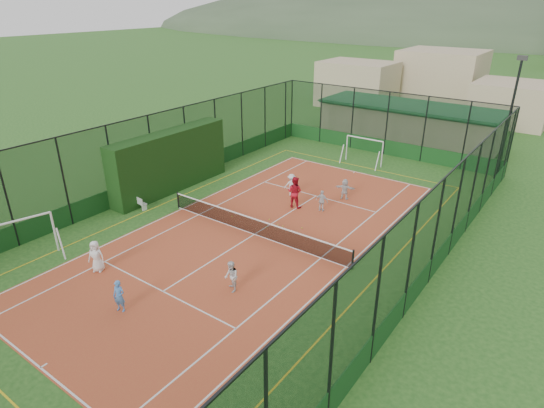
# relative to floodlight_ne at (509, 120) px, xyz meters

# --- Properties ---
(ground) EXTENTS (300.00, 300.00, 0.00)m
(ground) POSITION_rel_floodlight_ne_xyz_m (-8.60, -16.60, -4.12)
(ground) COLOR #21521C
(ground) RESTS_ON ground
(court_slab) EXTENTS (11.17, 23.97, 0.01)m
(court_slab) POSITION_rel_floodlight_ne_xyz_m (-8.60, -16.60, -4.12)
(court_slab) COLOR #B13B27
(court_slab) RESTS_ON ground
(tennis_net) EXTENTS (11.67, 0.12, 1.06)m
(tennis_net) POSITION_rel_floodlight_ne_xyz_m (-8.60, -16.60, -3.59)
(tennis_net) COLOR black
(tennis_net) RESTS_ON ground
(perimeter_fence) EXTENTS (18.12, 34.12, 5.00)m
(perimeter_fence) POSITION_rel_floodlight_ne_xyz_m (-8.60, -16.60, -1.62)
(perimeter_fence) COLOR black
(perimeter_fence) RESTS_ON ground
(floodlight_ne) EXTENTS (0.60, 0.26, 8.25)m
(floodlight_ne) POSITION_rel_floodlight_ne_xyz_m (0.00, 0.00, 0.00)
(floodlight_ne) COLOR black
(floodlight_ne) RESTS_ON ground
(clubhouse) EXTENTS (15.20, 7.20, 3.15)m
(clubhouse) POSITION_rel_floodlight_ne_xyz_m (-8.60, 5.40, -2.55)
(clubhouse) COLOR tan
(clubhouse) RESTS_ON ground
(hedge_left) EXTENTS (1.33, 8.86, 3.88)m
(hedge_left) POSITION_rel_floodlight_ne_xyz_m (-16.90, -14.75, -2.19)
(hedge_left) COLOR black
(hedge_left) RESTS_ON ground
(white_bench) EXTENTS (1.49, 0.57, 0.82)m
(white_bench) POSITION_rel_floodlight_ne_xyz_m (-16.40, -17.97, -3.72)
(white_bench) COLOR white
(white_bench) RESTS_ON ground
(futsal_goal_near) EXTENTS (3.41, 1.76, 2.11)m
(futsal_goal_near) POSITION_rel_floodlight_ne_xyz_m (-15.94, -25.21, -3.07)
(futsal_goal_near) COLOR white
(futsal_goal_near) RESTS_ON ground
(futsal_goal_far) EXTENTS (3.02, 0.88, 1.95)m
(futsal_goal_far) POSITION_rel_floodlight_ne_xyz_m (-8.97, -2.64, -3.15)
(futsal_goal_far) COLOR white
(futsal_goal_far) RESTS_ON ground
(child_near_left) EXTENTS (0.89, 0.79, 1.53)m
(child_near_left) POSITION_rel_floodlight_ne_xyz_m (-12.28, -23.63, -3.35)
(child_near_left) COLOR white
(child_near_left) RESTS_ON court_slab
(child_near_mid) EXTENTS (0.59, 0.48, 1.38)m
(child_near_mid) POSITION_rel_floodlight_ne_xyz_m (-8.96, -24.87, -3.42)
(child_near_mid) COLOR #4D8CDA
(child_near_mid) RESTS_ON court_slab
(child_near_right) EXTENTS (0.87, 0.84, 1.42)m
(child_near_right) POSITION_rel_floodlight_ne_xyz_m (-6.23, -21.20, -3.41)
(child_near_right) COLOR silver
(child_near_right) RESTS_ON court_slab
(child_far_left) EXTENTS (1.05, 0.98, 1.42)m
(child_far_left) POSITION_rel_floodlight_ne_xyz_m (-9.98, -10.99, -3.40)
(child_far_left) COLOR silver
(child_far_left) RESTS_ON court_slab
(child_far_right) EXTENTS (0.79, 0.39, 1.30)m
(child_far_right) POSITION_rel_floodlight_ne_xyz_m (-7.19, -11.93, -3.46)
(child_far_right) COLOR silver
(child_far_right) RESTS_ON court_slab
(child_far_back) EXTENTS (1.28, 0.70, 1.32)m
(child_far_back) POSITION_rel_floodlight_ne_xyz_m (-6.94, -9.54, -3.45)
(child_far_back) COLOR silver
(child_far_back) RESTS_ON court_slab
(coach) EXTENTS (1.03, 0.85, 1.92)m
(coach) POSITION_rel_floodlight_ne_xyz_m (-8.83, -12.38, -3.15)
(coach) COLOR #B61324
(coach) RESTS_ON court_slab
(tennis_balls) EXTENTS (4.12, 1.22, 0.07)m
(tennis_balls) POSITION_rel_floodlight_ne_xyz_m (-8.58, -15.08, -4.08)
(tennis_balls) COLOR #CCE033
(tennis_balls) RESTS_ON court_slab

